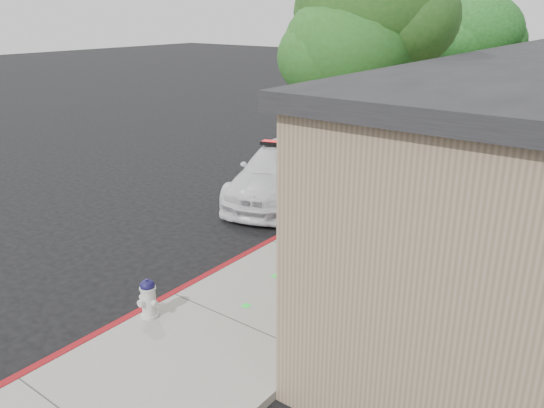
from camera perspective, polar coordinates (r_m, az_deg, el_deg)
The scene contains 8 objects.
ground at distance 10.28m, azimuth -10.79°, elevation -9.96°, with size 120.00×120.00×0.00m, color black.
sidewalk at distance 11.39m, azimuth 6.04°, elevation -6.15°, with size 3.20×60.00×0.15m, color gray.
red_curb at distance 12.16m, azimuth -0.18°, elevation -4.23°, with size 0.14×60.00×0.16m, color maroon.
police_car at distance 15.15m, azimuth 1.13°, elevation 3.46°, with size 3.63×5.62×1.63m.
fire_hydrant at distance 9.36m, azimuth -13.09°, elevation -9.77°, with size 0.40×0.35×0.71m.
street_tree_near at distance 12.48m, azimuth 8.19°, elevation 15.63°, with size 2.96×2.96×5.38m.
street_tree_mid at distance 12.93m, azimuth 10.83°, elevation 19.79°, with size 3.74×3.44×6.56m.
street_tree_far at distance 19.84m, azimuth 21.28°, elevation 16.40°, with size 2.96×2.97×5.48m.
Camera 1 is at (6.78, -5.82, 5.07)m, focal length 35.20 mm.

